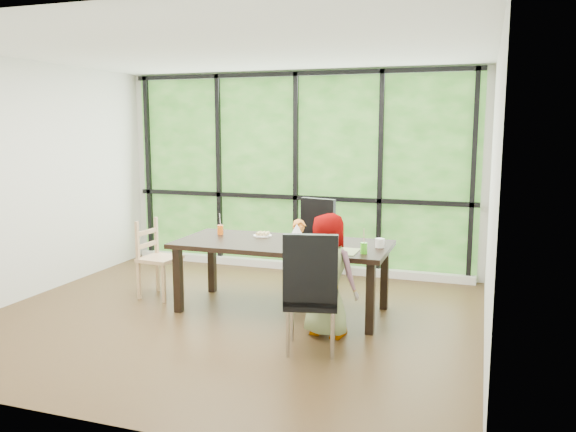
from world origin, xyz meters
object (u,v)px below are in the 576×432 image
object	(u,v)px
chair_window_leather	(310,244)
chair_interior_leather	(312,291)
tissue_box	(297,240)
child_toddler	(299,258)
plate_near	(332,250)
orange_cup	(220,230)
plate_far	(263,236)
green_cup	(364,248)
dining_table	(282,276)
white_mug	(380,243)
chair_end_beech	(160,259)
child_older	(329,275)

from	to	relation	value
chair_window_leather	chair_interior_leather	world-z (taller)	same
tissue_box	child_toddler	bearing A→B (deg)	105.60
plate_near	orange_cup	size ratio (longest dim) A/B	2.01
plate_far	green_cup	distance (m)	1.35
dining_table	orange_cup	distance (m)	0.93
white_mug	chair_interior_leather	bearing A→B (deg)	-112.05
chair_window_leather	chair_end_beech	world-z (taller)	chair_window_leather
child_older	tissue_box	xyz separation A→B (m)	(-0.46, 0.43, 0.22)
green_cup	child_older	bearing A→B (deg)	-131.70
dining_table	white_mug	world-z (taller)	white_mug
plate_near	orange_cup	world-z (taller)	orange_cup
white_mug	dining_table	bearing A→B (deg)	-176.55
plate_far	orange_cup	size ratio (longest dim) A/B	1.94
chair_interior_leather	orange_cup	xyz separation A→B (m)	(-1.42, 1.15, 0.26)
chair_end_beech	orange_cup	size ratio (longest dim) A/B	8.40
child_toddler	plate_far	bearing A→B (deg)	-142.60
dining_table	orange_cup	bearing A→B (deg)	167.04
child_older	dining_table	bearing A→B (deg)	-28.49
orange_cup	green_cup	bearing A→B (deg)	-14.75
plate_far	plate_near	world-z (taller)	same
green_cup	white_mug	bearing A→B (deg)	73.61
child_toddler	tissue_box	size ratio (longest dim) A/B	6.45
child_toddler	chair_end_beech	bearing A→B (deg)	-170.34
child_toddler	orange_cup	size ratio (longest dim) A/B	8.39
orange_cup	green_cup	xyz separation A→B (m)	(1.74, -0.46, 0.00)
chair_window_leather	white_mug	world-z (taller)	chair_window_leather
chair_interior_leather	orange_cup	size ratio (longest dim) A/B	10.08
chair_end_beech	green_cup	size ratio (longest dim) A/B	8.38
chair_window_leather	child_older	size ratio (longest dim) A/B	0.92
plate_near	green_cup	world-z (taller)	green_cup
child_older	orange_cup	xyz separation A→B (m)	(-1.47, 0.75, 0.22)
orange_cup	white_mug	distance (m)	1.84
child_older	tissue_box	distance (m)	0.67
child_toddler	plate_near	size ratio (longest dim) A/B	4.17
child_toddler	chair_window_leather	bearing A→B (deg)	76.00
tissue_box	white_mug	bearing A→B (deg)	13.46
chair_window_leather	chair_end_beech	bearing A→B (deg)	-135.65
child_older	tissue_box	bearing A→B (deg)	-31.30
chair_interior_leather	chair_end_beech	xyz separation A→B (m)	(-2.12, 1.00, -0.09)
child_toddler	child_older	xyz separation A→B (m)	(0.67, -1.17, 0.14)
dining_table	plate_near	size ratio (longest dim) A/B	10.48
chair_window_leather	child_toddler	distance (m)	0.38
plate_near	chair_interior_leather	bearing A→B (deg)	-90.07
chair_interior_leather	plate_far	size ratio (longest dim) A/B	5.20
chair_window_leather	plate_far	size ratio (longest dim) A/B	5.20
plate_far	tissue_box	world-z (taller)	tissue_box
dining_table	child_toddler	xyz separation A→B (m)	(0.00, 0.61, 0.07)
chair_end_beech	plate_far	distance (m)	1.25
chair_window_leather	plate_near	distance (m)	1.38
orange_cup	green_cup	size ratio (longest dim) A/B	1.00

